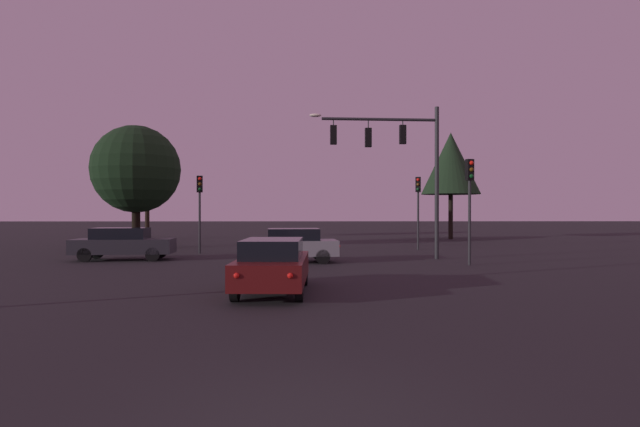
# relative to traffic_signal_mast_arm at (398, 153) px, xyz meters

# --- Properties ---
(ground_plane) EXTENTS (168.00, 168.00, 0.00)m
(ground_plane) POSITION_rel_traffic_signal_mast_arm_xyz_m (-4.13, 5.63, -5.08)
(ground_plane) COLOR black
(ground_plane) RESTS_ON ground
(traffic_signal_mast_arm) EXTENTS (6.21, 0.61, 7.30)m
(traffic_signal_mast_arm) POSITION_rel_traffic_signal_mast_arm_xyz_m (0.00, 0.00, 0.00)
(traffic_signal_mast_arm) COLOR #232326
(traffic_signal_mast_arm) RESTS_ON ground
(traffic_light_corner_left) EXTENTS (0.36, 0.38, 4.51)m
(traffic_light_corner_left) POSITION_rel_traffic_signal_mast_arm_xyz_m (2.61, -2.67, -1.89)
(traffic_light_corner_left) COLOR #232326
(traffic_light_corner_left) RESTS_ON ground
(traffic_light_corner_right) EXTENTS (0.36, 0.38, 4.34)m
(traffic_light_corner_right) POSITION_rel_traffic_signal_mast_arm_xyz_m (2.22, 5.97, -2.01)
(traffic_light_corner_right) COLOR #232326
(traffic_light_corner_right) RESTS_ON ground
(traffic_light_median) EXTENTS (0.36, 0.38, 4.22)m
(traffic_light_median) POSITION_rel_traffic_signal_mast_arm_xyz_m (-10.18, 3.43, -2.09)
(traffic_light_median) COLOR #232326
(traffic_light_median) RESTS_ON ground
(car_nearside_lane) EXTENTS (1.97, 4.56, 1.52)m
(car_nearside_lane) POSITION_rel_traffic_signal_mast_arm_xyz_m (-5.21, -9.83, -4.28)
(car_nearside_lane) COLOR #4C0F0F
(car_nearside_lane) RESTS_ON ground
(car_crossing_left) EXTENTS (4.41, 2.21, 1.52)m
(car_crossing_left) POSITION_rel_traffic_signal_mast_arm_xyz_m (-5.04, -1.38, -4.28)
(car_crossing_left) COLOR gray
(car_crossing_left) RESTS_ON ground
(car_crossing_right) EXTENTS (4.71, 2.12, 1.52)m
(car_crossing_right) POSITION_rel_traffic_signal_mast_arm_xyz_m (-12.97, -0.19, -4.28)
(car_crossing_right) COLOR #232328
(car_crossing_right) RESTS_ON ground
(tree_behind_sign) EXTENTS (5.35, 5.35, 7.55)m
(tree_behind_sign) POSITION_rel_traffic_signal_mast_arm_xyz_m (-14.91, 7.18, -0.22)
(tree_behind_sign) COLOR black
(tree_behind_sign) RESTS_ON ground
(tree_left_far) EXTENTS (3.91, 3.91, 7.51)m
(tree_left_far) POSITION_rel_traffic_signal_mast_arm_xyz_m (-17.62, 17.73, 0.45)
(tree_left_far) COLOR black
(tree_left_far) RESTS_ON ground
(tree_center_horizon) EXTENTS (4.78, 4.78, 8.75)m
(tree_center_horizon) POSITION_rel_traffic_signal_mast_arm_xyz_m (7.29, 17.29, 1.12)
(tree_center_horizon) COLOR black
(tree_center_horizon) RESTS_ON ground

